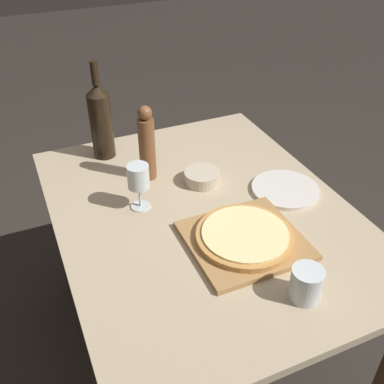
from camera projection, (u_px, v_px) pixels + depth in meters
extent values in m
plane|color=#2D2823|center=(201.00, 345.00, 1.93)|extent=(12.00, 12.00, 0.00)
cube|color=tan|center=(203.00, 214.00, 1.51)|extent=(0.95, 1.22, 0.03)
cylinder|color=brown|center=(66.00, 232.00, 2.00)|extent=(0.06, 0.06, 0.70)
cylinder|color=brown|center=(231.00, 189.00, 2.27)|extent=(0.06, 0.06, 0.70)
cube|color=#A87A47|center=(244.00, 240.00, 1.37)|extent=(0.34, 0.32, 0.02)
cylinder|color=#C68947|center=(245.00, 236.00, 1.36)|extent=(0.30, 0.30, 0.02)
cylinder|color=beige|center=(245.00, 233.00, 1.35)|extent=(0.26, 0.26, 0.01)
cylinder|color=black|center=(101.00, 126.00, 1.72)|extent=(0.09, 0.09, 0.26)
cone|color=black|center=(97.00, 90.00, 1.64)|extent=(0.09, 0.09, 0.04)
cylinder|color=black|center=(95.00, 73.00, 1.60)|extent=(0.03, 0.03, 0.09)
cylinder|color=brown|center=(147.00, 149.00, 1.60)|extent=(0.06, 0.06, 0.23)
sphere|color=brown|center=(145.00, 113.00, 1.52)|extent=(0.05, 0.05, 0.05)
cylinder|color=silver|center=(141.00, 206.00, 1.52)|extent=(0.07, 0.07, 0.00)
cylinder|color=silver|center=(140.00, 196.00, 1.49)|extent=(0.01, 0.01, 0.08)
cylinder|color=silver|center=(138.00, 176.00, 1.45)|extent=(0.07, 0.07, 0.08)
cylinder|color=beige|center=(202.00, 177.00, 1.63)|extent=(0.13, 0.13, 0.04)
cylinder|color=silver|center=(306.00, 284.00, 1.17)|extent=(0.09, 0.09, 0.10)
cylinder|color=silver|center=(285.00, 189.00, 1.59)|extent=(0.24, 0.24, 0.01)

